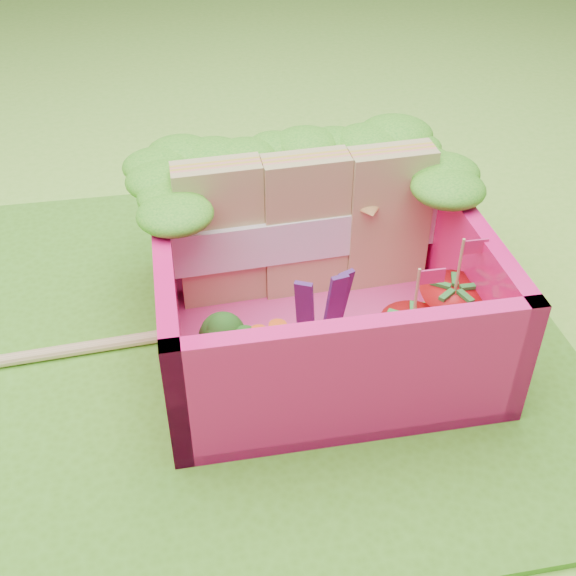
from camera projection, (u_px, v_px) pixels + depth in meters
The scene contains 13 objects.
ground at pixel (258, 334), 3.18m from camera, with size 14.00×14.00×0.00m, color #85D73C.
placemat at pixel (258, 331), 3.17m from camera, with size 2.60×2.60×0.03m, color #519C23.
bento_floor at pixel (316, 326), 3.13m from camera, with size 1.30×1.30×0.05m, color #E33A87.
bento_box at pixel (318, 280), 2.98m from camera, with size 1.30×1.30×0.55m.
lettuce_ruffle at pixel (297, 157), 3.15m from camera, with size 1.43×0.77×0.11m.
sandwich_stack at pixel (306, 226), 3.14m from camera, with size 1.18×0.23×0.65m.
broccoli at pixel (223, 343), 2.73m from camera, with size 0.33×0.33×0.27m.
carrot_sticks at pixel (269, 355), 2.75m from camera, with size 0.14×0.08×0.28m.
purple_wedges at pixel (326, 310), 2.88m from camera, with size 0.22×0.09×0.38m.
strawberry_left at pixel (410, 344), 2.80m from camera, with size 0.25×0.25×0.49m.
strawberry_right at pixel (451, 317), 2.91m from camera, with size 0.28×0.28×0.52m.
snap_peas at pixel (442, 330), 3.03m from camera, with size 0.33×0.42×0.05m.
chopsticks at pixel (47, 354), 2.99m from camera, with size 2.37×0.20×0.05m.
Camera 1 is at (-0.30, -2.40, 2.08)m, focal length 45.00 mm.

